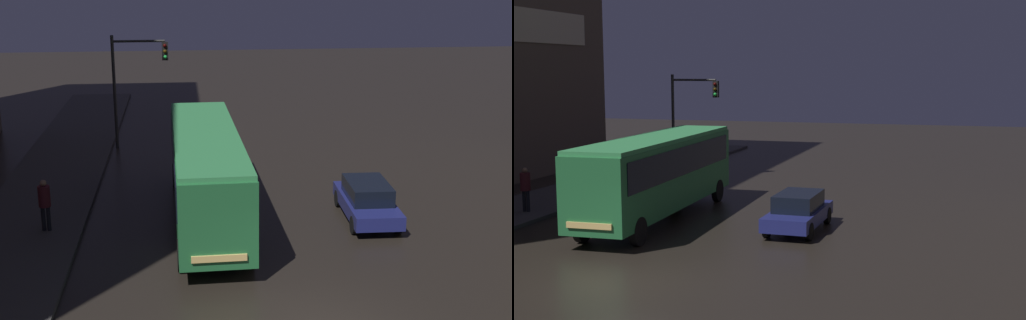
# 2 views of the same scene
# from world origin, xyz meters

# --- Properties ---
(ground_plane) EXTENTS (120.00, 120.00, 0.00)m
(ground_plane) POSITION_xyz_m (0.00, 0.00, 0.00)
(ground_plane) COLOR black
(sidewalk_left) EXTENTS (4.00, 48.00, 0.15)m
(sidewalk_left) POSITION_xyz_m (-9.00, 10.00, 0.07)
(sidewalk_left) COLOR #3D3A38
(sidewalk_left) RESTS_ON ground
(bus_near) EXTENTS (2.60, 11.37, 3.33)m
(bus_near) POSITION_xyz_m (-2.62, 8.33, 2.05)
(bus_near) COLOR #236B38
(bus_near) RESTS_ON ground
(car_taxi) EXTENTS (1.84, 4.34, 1.42)m
(car_taxi) POSITION_xyz_m (3.22, 7.92, 0.73)
(car_taxi) COLOR navy
(car_taxi) RESTS_ON ground
(pedestrian_near) EXTENTS (0.54, 0.54, 1.83)m
(pedestrian_near) POSITION_xyz_m (-8.22, 7.57, 1.26)
(pedestrian_near) COLOR black
(pedestrian_near) RESTS_ON sidewalk_left
(traffic_light_main) EXTENTS (2.79, 0.35, 5.68)m
(traffic_light_main) POSITION_xyz_m (-5.76, 19.35, 3.83)
(traffic_light_main) COLOR #2D2D2D
(traffic_light_main) RESTS_ON ground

